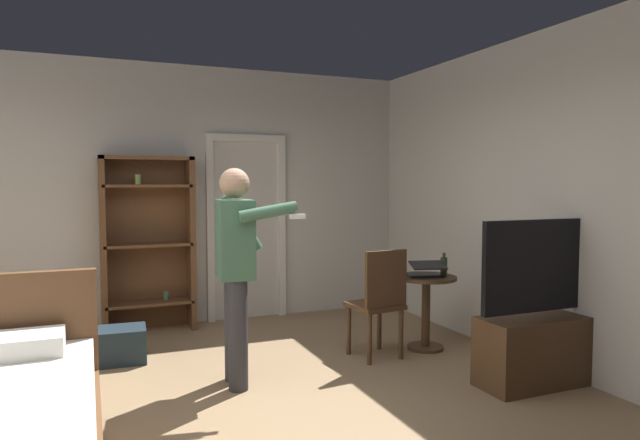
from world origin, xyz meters
TOP-DOWN VIEW (x-y plane):
  - ground_plane at (0.00, 0.00)m, footprint 6.17×6.17m
  - wall_back at (0.00, 2.87)m, footprint 5.52×0.12m
  - wall_right at (2.70, 0.00)m, footprint 0.12×5.85m
  - doorway_frame at (0.75, 2.79)m, footprint 0.93×0.08m
  - bookshelf at (-0.37, 2.64)m, footprint 0.95×0.32m
  - tv_flatscreen at (2.34, -0.19)m, footprint 1.22×0.40m
  - side_table at (1.99, 0.95)m, footprint 0.57×0.57m
  - laptop at (1.95, 0.91)m, footprint 0.39×0.40m
  - bottle_on_table at (2.13, 0.87)m, footprint 0.06×0.06m
  - wooden_chair at (1.44, 0.85)m, footprint 0.46×0.46m
  - person_blue_shirt at (0.11, 0.71)m, footprint 0.62×0.59m
  - suitcase_dark at (-0.73, 1.65)m, footprint 0.49×0.39m

SIDE VIEW (x-z plane):
  - ground_plane at x=0.00m, z-range 0.00..0.00m
  - suitcase_dark at x=-0.73m, z-range 0.00..0.30m
  - tv_flatscreen at x=2.34m, z-range -0.26..1.04m
  - side_table at x=1.99m, z-range 0.12..0.82m
  - wooden_chair at x=1.44m, z-range 0.05..1.04m
  - laptop at x=1.95m, z-range 0.68..0.83m
  - bottle_on_table at x=2.13m, z-range 0.68..0.91m
  - person_blue_shirt at x=0.11m, z-range 0.13..1.82m
  - bookshelf at x=-0.37m, z-range 0.08..1.93m
  - doorway_frame at x=0.75m, z-range 0.16..2.29m
  - wall_back at x=0.00m, z-range 0.00..2.87m
  - wall_right at x=2.70m, z-range 0.00..2.87m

